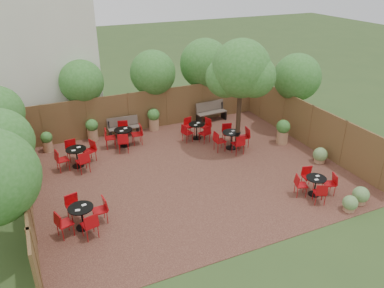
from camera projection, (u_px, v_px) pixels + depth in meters
name	position (u px, v px, depth m)	size (l,w,h in m)	color
ground	(189.00, 173.00, 15.46)	(80.00, 80.00, 0.00)	#354F23
courtyard_paving	(189.00, 172.00, 15.45)	(12.00, 10.00, 0.02)	#3C1F18
fence_back	(149.00, 110.00, 19.13)	(12.00, 0.08, 2.00)	#52361E
fence_left	(26.00, 184.00, 12.79)	(0.08, 10.00, 2.00)	#52361E
fence_right	(310.00, 126.00, 17.25)	(0.08, 10.00, 2.00)	#52361E
neighbour_building	(39.00, 46.00, 18.62)	(5.00, 4.00, 8.00)	silver
overhang_foliage	(136.00, 94.00, 16.04)	(15.73, 10.92, 2.67)	#2E6B22
courtyard_tree	(241.00, 72.00, 15.88)	(2.66, 2.56, 4.93)	black
park_bench_left	(123.00, 126.00, 18.50)	(1.52, 0.55, 0.93)	brown
park_bench_right	(211.00, 111.00, 20.25)	(1.68, 0.64, 1.02)	brown
bistro_tables	(164.00, 155.00, 15.84)	(9.62, 8.45, 0.95)	black
planters	(162.00, 128.00, 18.01)	(10.64, 4.61, 1.16)	#9E714F
low_shrubs	(340.00, 179.00, 14.36)	(2.04, 3.73, 0.66)	#9E714F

